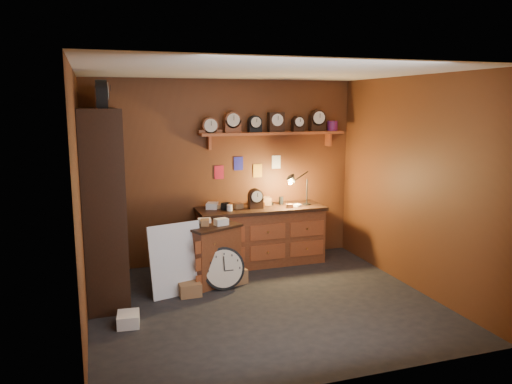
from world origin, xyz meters
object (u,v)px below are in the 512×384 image
(low_cabinet, at_px, (210,251))
(workbench, at_px, (261,232))
(shelving_unit, at_px, (100,195))
(big_round_clock, at_px, (223,268))

(low_cabinet, bearing_deg, workbench, 7.22)
(shelving_unit, distance_m, workbench, 2.44)
(big_round_clock, bearing_deg, shelving_unit, 166.23)
(low_cabinet, relative_size, big_round_clock, 1.59)
(workbench, bearing_deg, big_round_clock, -133.25)
(shelving_unit, distance_m, big_round_clock, 1.79)
(shelving_unit, height_order, low_cabinet, shelving_unit)
(workbench, height_order, low_cabinet, workbench)
(shelving_unit, bearing_deg, big_round_clock, -13.77)
(shelving_unit, relative_size, big_round_clock, 4.68)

